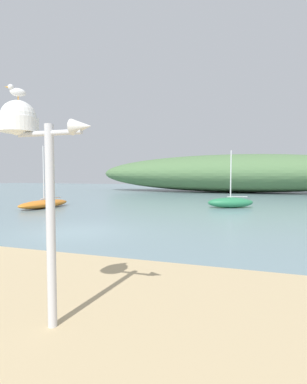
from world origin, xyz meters
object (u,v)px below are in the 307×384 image
Objects in this scene: mast_structure at (29,141)px; seagull_on_radar at (17,91)px; sailboat_west_reach at (230,202)px; sailboat_east_reach at (44,204)px.

seagull_on_radar reaches higher than mast_structure.
seagull_on_radar is 0.06× the size of sailboat_west_reach.
sailboat_west_reach reaches higher than seagull_on_radar.
seagull_on_radar is at bearing -176.42° from mast_structure.
sailboat_west_reach is at bearing 18.73° from sailboat_east_reach.
seagull_on_radar is at bearing -94.78° from sailboat_west_reach.
sailboat_east_reach is (-10.57, 13.73, -3.05)m from seagull_on_radar.
sailboat_east_reach is (-10.73, 13.72, -2.40)m from mast_structure.
sailboat_east_reach is at bearing -161.27° from sailboat_west_reach.
sailboat_west_reach is at bearing 85.74° from mast_structure.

